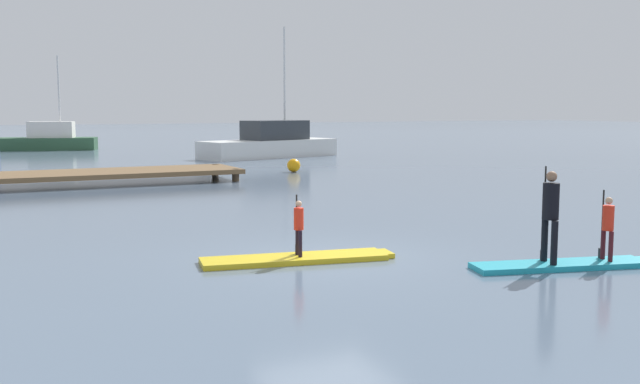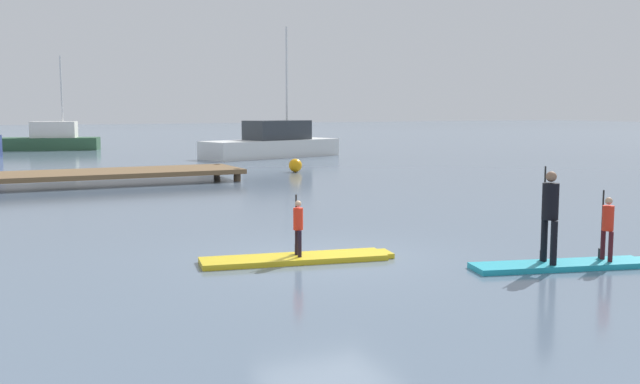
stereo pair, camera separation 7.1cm
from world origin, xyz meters
name	(u,v)px [view 2 (the right image)]	position (x,y,z in m)	size (l,w,h in m)	color
ground_plane	(328,258)	(0.00, 0.00, 0.00)	(240.00, 240.00, 0.00)	slate
paddleboard_near	(298,259)	(-0.64, 0.00, 0.05)	(3.70, 1.41, 0.10)	gold
paddler_child_solo	(298,225)	(-0.63, 0.01, 0.68)	(0.21, 0.37, 1.14)	black
paddleboard_far	(564,265)	(3.44, -2.60, 0.05)	(3.47, 1.50, 0.10)	#1E9EB2
paddler_adult	(550,211)	(3.13, -2.52, 1.04)	(0.35, 0.50, 1.72)	black
paddler_child_front	(607,225)	(4.24, -2.80, 0.75)	(0.25, 0.39, 1.27)	#4C1419
fishing_boat_green_midground	(273,143)	(9.73, 26.84, 0.80)	(8.81, 4.82, 7.55)	silver
motor_boat_small_navy	(51,139)	(-1.18, 40.19, 0.72)	(6.76, 3.79, 6.37)	#2D5638
floating_dock	(60,175)	(-3.18, 15.85, 0.39)	(13.46, 3.18, 0.48)	brown
mooring_buoy_near	(295,165)	(6.94, 17.26, 0.30)	(0.60, 0.60, 0.60)	orange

